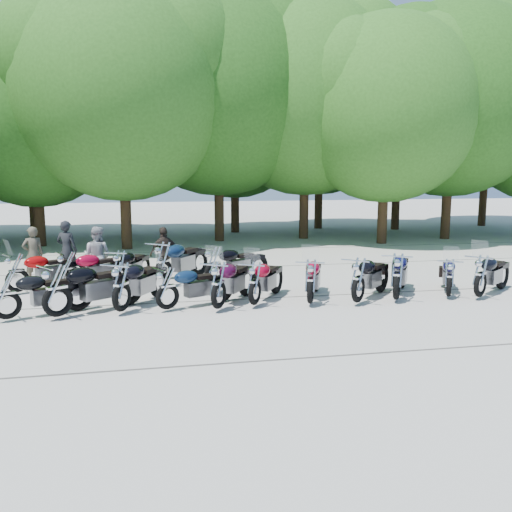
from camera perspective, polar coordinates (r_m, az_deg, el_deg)
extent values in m
plane|color=#A9A498|center=(12.40, 1.34, -6.10)|extent=(90.00, 90.00, 0.00)
cylinder|color=#3A2614|center=(25.02, -21.88, 4.75)|extent=(0.44, 0.44, 3.31)
sphere|color=#286319|center=(25.06, -22.39, 13.13)|extent=(7.31, 7.31, 7.31)
cylinder|color=#3A2614|center=(22.99, -13.59, 5.61)|extent=(0.44, 0.44, 3.93)
sphere|color=#357721|center=(23.16, -14.00, 16.43)|extent=(8.70, 8.70, 8.70)
cylinder|color=#3A2614|center=(25.00, -3.92, 6.32)|extent=(0.44, 0.44, 4.13)
sphere|color=#286319|center=(25.21, -4.03, 16.76)|extent=(9.13, 9.13, 9.13)
cylinder|color=#3A2614|center=(25.94, 5.08, 6.36)|extent=(0.44, 0.44, 4.09)
sphere|color=#357721|center=(26.13, 5.22, 16.34)|extent=(9.04, 9.04, 9.04)
cylinder|color=#3A2614|center=(24.72, 13.21, 5.48)|extent=(0.44, 0.44, 3.62)
sphere|color=#357721|center=(24.82, 13.56, 14.75)|extent=(8.00, 8.00, 8.00)
cylinder|color=#3A2614|center=(27.25, 19.45, 5.89)|extent=(0.44, 0.44, 3.98)
sphere|color=#286319|center=(27.40, 19.94, 15.12)|extent=(8.79, 8.79, 8.79)
cylinder|color=#3A2614|center=(29.26, -22.41, 5.46)|extent=(0.44, 0.44, 3.52)
sphere|color=#357721|center=(29.33, -22.87, 13.08)|extent=(7.78, 7.78, 7.78)
cylinder|color=#3A2614|center=(28.19, -13.52, 5.67)|extent=(0.44, 0.44, 3.42)
sphere|color=#286319|center=(28.24, -13.81, 13.37)|extent=(7.56, 7.56, 7.56)
cylinder|color=#3A2614|center=(28.54, -2.23, 6.10)|extent=(0.44, 0.44, 3.56)
sphere|color=#286319|center=(28.61, -2.28, 14.02)|extent=(7.88, 7.88, 7.88)
cylinder|color=#3A2614|center=(30.63, 6.61, 6.42)|extent=(0.44, 0.44, 3.76)
sphere|color=#286319|center=(30.73, 6.75, 14.20)|extent=(8.31, 8.31, 8.31)
cylinder|color=#3A2614|center=(30.82, 14.52, 6.09)|extent=(0.44, 0.44, 3.63)
sphere|color=#357721|center=(30.90, 14.82, 13.56)|extent=(8.02, 8.02, 8.02)
cylinder|color=#3A2614|center=(34.55, 22.85, 6.58)|extent=(0.44, 0.44, 4.37)
sphere|color=#286319|center=(34.74, 23.35, 14.58)|extent=(9.67, 9.67, 9.67)
imported|color=#4F4838|center=(17.02, -22.41, 0.16)|extent=(0.69, 0.57, 1.63)
imported|color=#A0A1A3|center=(15.93, -16.37, 0.01)|extent=(1.01, 0.92, 1.68)
imported|color=#2B221D|center=(16.32, -9.62, 0.28)|extent=(1.00, 0.74, 1.58)
imported|color=black|center=(17.12, -19.28, 0.61)|extent=(0.76, 0.64, 1.76)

